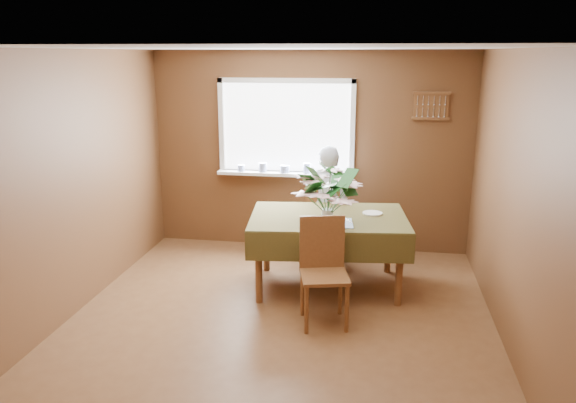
% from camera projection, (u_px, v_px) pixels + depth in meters
% --- Properties ---
extents(floor, '(4.50, 4.50, 0.00)m').
position_uv_depth(floor, '(279.00, 325.00, 5.24)').
color(floor, brown).
rests_on(floor, ground).
extents(ceiling, '(4.50, 4.50, 0.00)m').
position_uv_depth(ceiling, '(277.00, 48.00, 4.60)').
color(ceiling, white).
rests_on(ceiling, wall_back).
extents(wall_back, '(4.00, 0.00, 4.00)m').
position_uv_depth(wall_back, '(310.00, 152.00, 7.07)').
color(wall_back, brown).
rests_on(wall_back, floor).
extents(wall_front, '(4.00, 0.00, 4.00)m').
position_uv_depth(wall_front, '(197.00, 306.00, 2.77)').
color(wall_front, brown).
rests_on(wall_front, floor).
extents(wall_left, '(0.00, 4.50, 4.50)m').
position_uv_depth(wall_left, '(67.00, 187.00, 5.23)').
color(wall_left, brown).
rests_on(wall_left, floor).
extents(wall_right, '(0.00, 4.50, 4.50)m').
position_uv_depth(wall_right, '(517.00, 205.00, 4.61)').
color(wall_right, brown).
rests_on(wall_right, floor).
extents(window_assembly, '(1.72, 0.20, 1.22)m').
position_uv_depth(window_assembly, '(286.00, 144.00, 7.03)').
color(window_assembly, white).
rests_on(window_assembly, wall_back).
extents(spoon_rack, '(0.44, 0.05, 0.33)m').
position_uv_depth(spoon_rack, '(431.00, 106.00, 6.65)').
color(spoon_rack, brown).
rests_on(spoon_rack, wall_back).
extents(dining_table, '(1.76, 1.30, 0.80)m').
position_uv_depth(dining_table, '(328.00, 225.00, 5.93)').
color(dining_table, brown).
rests_on(dining_table, floor).
extents(chair_far, '(0.48, 0.48, 0.96)m').
position_uv_depth(chair_far, '(325.00, 217.00, 6.84)').
color(chair_far, brown).
rests_on(chair_far, floor).
extents(chair_near, '(0.51, 0.51, 1.00)m').
position_uv_depth(chair_near, '(323.00, 266.00, 5.22)').
color(chair_near, brown).
rests_on(chair_near, floor).
extents(seated_woman, '(0.52, 0.35, 1.43)m').
position_uv_depth(seated_woman, '(327.00, 205.00, 6.66)').
color(seated_woman, white).
rests_on(seated_woman, floor).
extents(flower_bouquet, '(0.61, 0.61, 0.52)m').
position_uv_depth(flower_bouquet, '(328.00, 191.00, 5.56)').
color(flower_bouquet, white).
rests_on(flower_bouquet, dining_table).
extents(side_plate, '(0.23, 0.23, 0.01)m').
position_uv_depth(side_plate, '(372.00, 213.00, 5.99)').
color(side_plate, white).
rests_on(side_plate, dining_table).
extents(table_knife, '(0.11, 0.19, 0.00)m').
position_uv_depth(table_knife, '(348.00, 220.00, 5.72)').
color(table_knife, silver).
rests_on(table_knife, dining_table).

